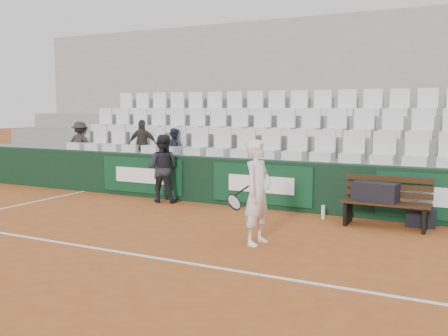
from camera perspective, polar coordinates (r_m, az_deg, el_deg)
ground at (r=7.01m, az=-6.47°, el=-10.41°), size 80.00×80.00×0.00m
court_baseline at (r=7.01m, az=-6.47°, el=-10.38°), size 18.00×0.06×0.01m
back_barrier at (r=10.37m, az=5.98°, el=-1.92°), size 18.00×0.34×1.00m
grandstand_tier_front at (r=10.98m, az=6.82°, el=-1.45°), size 18.00×0.95×1.00m
grandstand_tier_mid at (r=11.84m, az=8.41°, el=0.23°), size 18.00×0.95×1.45m
grandstand_tier_back at (r=12.72m, az=9.78°, el=1.68°), size 18.00×0.95×1.90m
grandstand_rear_wall at (r=13.27m, az=10.69°, el=7.27°), size 18.00×0.30×4.40m
seat_row_front at (r=10.73m, az=6.57°, el=2.74°), size 11.90×0.44×0.63m
seat_row_mid at (r=11.60m, az=8.23°, el=5.25°), size 11.90×0.44×0.63m
seat_row_back at (r=12.50m, az=9.66°, el=7.40°), size 11.90×0.44×0.63m
bench_left at (r=9.19m, az=17.95°, el=-5.10°), size 1.50×0.56×0.45m
sports_bag_left at (r=9.17m, az=16.89°, el=-2.61°), size 0.82×0.45×0.33m
sports_bag_ground at (r=9.48m, az=21.57°, el=-5.34°), size 0.51×0.32×0.30m
water_bottle_near at (r=9.61m, az=11.26°, el=-4.96°), size 0.07×0.07×0.26m
tennis_player at (r=7.60m, az=3.85°, el=-2.80°), size 0.72×0.62×1.61m
ball_kid at (r=11.12m, az=-7.04°, el=-0.04°), size 0.85×0.73×1.50m
spectator_a at (r=13.78m, az=-16.17°, el=4.56°), size 0.82×0.55×1.18m
spectator_b at (r=12.49m, az=-9.33°, el=4.68°), size 0.79×0.54×1.24m
spectator_c at (r=11.97m, az=-5.73°, el=4.20°), size 0.60×0.52×1.06m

